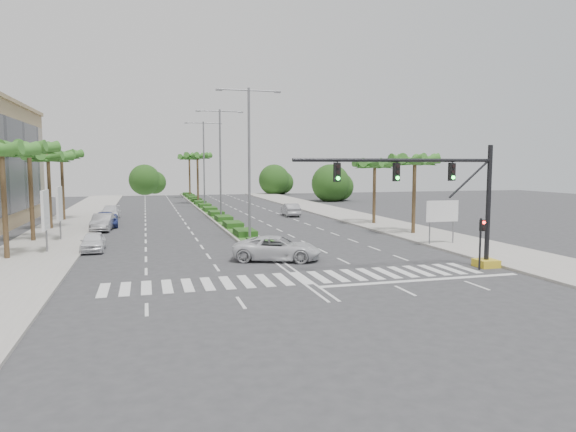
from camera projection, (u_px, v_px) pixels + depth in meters
name	position (u px, v px, depth m)	size (l,w,h in m)	color
ground	(301.00, 278.00, 27.42)	(160.00, 160.00, 0.00)	#333335
footpath_right	(389.00, 226.00, 50.65)	(6.00, 120.00, 0.15)	gray
footpath_left	(56.00, 237.00, 42.53)	(6.00, 120.00, 0.15)	gray
median	(205.00, 208.00, 70.55)	(2.20, 75.00, 0.20)	gray
median_grass	(205.00, 208.00, 70.54)	(1.80, 75.00, 0.04)	#395D20
signal_gantry	(455.00, 210.00, 29.56)	(12.60, 1.20, 7.20)	gold
pedestrian_signal	(481.00, 235.00, 29.41)	(0.28, 0.36, 3.00)	black
direction_sign	(442.00, 213.00, 38.45)	(2.70, 0.11, 3.40)	slate
billboard_near	(45.00, 211.00, 34.76)	(0.18, 2.10, 4.35)	slate
billboard_far	(59.00, 204.00, 40.51)	(0.18, 2.10, 4.35)	slate
palm_left_near	(2.00, 155.00, 31.94)	(4.57, 4.68, 7.55)	brown
palm_left_mid	(29.00, 152.00, 39.57)	(4.57, 4.68, 7.95)	brown
palm_left_far	(48.00, 160.00, 47.30)	(4.57, 4.68, 7.35)	brown
palm_left_end	(61.00, 157.00, 54.93)	(4.57, 4.68, 7.75)	brown
palm_right_near	(415.00, 163.00, 44.11)	(4.57, 4.68, 7.05)	brown
palm_right_far	(375.00, 166.00, 51.80)	(4.57, 4.68, 6.75)	brown
palm_median_a	(197.00, 158.00, 79.44)	(4.57, 4.68, 8.05)	brown
palm_median_b	(189.00, 159.00, 93.82)	(4.57, 4.68, 8.05)	brown
streetlight_near	(249.00, 155.00, 40.17)	(5.10, 0.25, 12.00)	slate
streetlight_mid	(220.00, 158.00, 55.51)	(5.10, 0.25, 12.00)	slate
streetlight_far	(204.00, 160.00, 70.85)	(5.10, 0.25, 12.00)	slate
car_parked_a	(93.00, 242.00, 36.01)	(1.58, 3.92, 1.34)	white
car_parked_b	(103.00, 222.00, 47.31)	(1.65, 4.74, 1.56)	#A4A3A8
car_parked_c	(105.00, 220.00, 50.17)	(2.40, 5.20, 1.45)	navy
car_parked_d	(110.00, 213.00, 57.74)	(1.98, 4.87, 1.41)	white
car_crossing	(277.00, 248.00, 32.52)	(2.56, 5.56, 1.54)	silver
car_right	(291.00, 210.00, 61.10)	(1.59, 4.55, 1.50)	#A7A7AC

